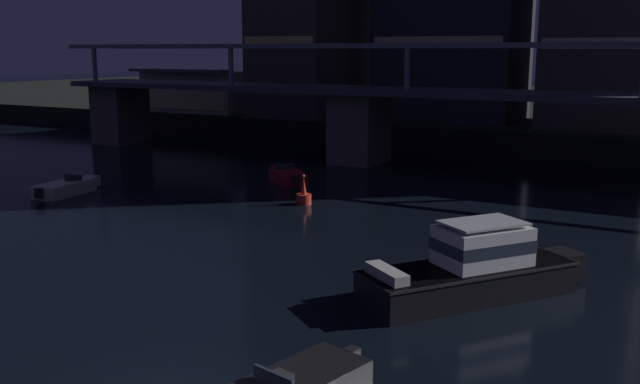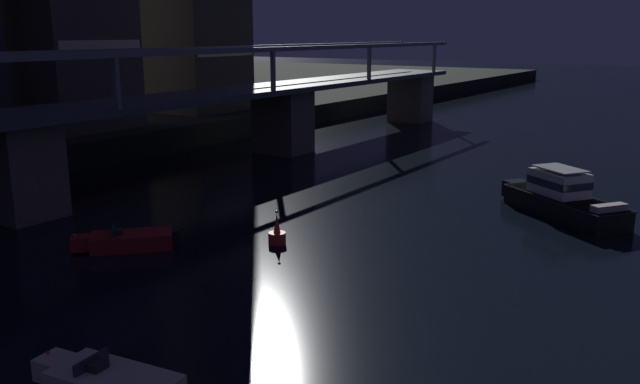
{
  "view_description": "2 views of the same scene",
  "coord_description": "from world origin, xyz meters",
  "px_view_note": "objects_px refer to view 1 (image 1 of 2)",
  "views": [
    {
      "loc": [
        11.9,
        -12.73,
        8.88
      ],
      "look_at": [
        -3.43,
        14.67,
        2.6
      ],
      "focal_mm": 39.89,
      "sensor_mm": 36.0,
      "label": 1
    },
    {
      "loc": [
        -34.76,
        2.65,
        10.52
      ],
      "look_at": [
        -4.46,
        22.6,
        1.81
      ],
      "focal_mm": 37.5,
      "sensor_mm": 36.0,
      "label": 2
    }
  ],
  "objects_px": {
    "waterfront_pavilion": "(199,91)",
    "cabin_cruiser_near_left": "(475,269)",
    "channel_buoy": "(304,196)",
    "river_bridge": "(524,118)",
    "speedboat_near_center": "(287,176)",
    "speedboat_mid_left": "(67,188)"
  },
  "relations": [
    {
      "from": "channel_buoy",
      "to": "speedboat_near_center",
      "type": "bearing_deg",
      "value": 129.44
    },
    {
      "from": "river_bridge",
      "to": "channel_buoy",
      "type": "xyz_separation_m",
      "value": [
        -8.82,
        -15.6,
        -3.71
      ]
    },
    {
      "from": "channel_buoy",
      "to": "waterfront_pavilion",
      "type": "bearing_deg",
      "value": 137.12
    },
    {
      "from": "speedboat_mid_left",
      "to": "channel_buoy",
      "type": "height_order",
      "value": "channel_buoy"
    },
    {
      "from": "cabin_cruiser_near_left",
      "to": "river_bridge",
      "type": "bearing_deg",
      "value": 100.19
    },
    {
      "from": "waterfront_pavilion",
      "to": "speedboat_mid_left",
      "type": "height_order",
      "value": "waterfront_pavilion"
    },
    {
      "from": "waterfront_pavilion",
      "to": "cabin_cruiser_near_left",
      "type": "bearing_deg",
      "value": -41.47
    },
    {
      "from": "river_bridge",
      "to": "channel_buoy",
      "type": "bearing_deg",
      "value": -119.48
    },
    {
      "from": "cabin_cruiser_near_left",
      "to": "speedboat_near_center",
      "type": "xyz_separation_m",
      "value": [
        -18.28,
        16.39,
        -0.64
      ]
    },
    {
      "from": "cabin_cruiser_near_left",
      "to": "channel_buoy",
      "type": "xyz_separation_m",
      "value": [
        -13.54,
        10.64,
        -0.57
      ]
    },
    {
      "from": "speedboat_mid_left",
      "to": "speedboat_near_center",
      "type": "bearing_deg",
      "value": 46.97
    },
    {
      "from": "river_bridge",
      "to": "waterfront_pavilion",
      "type": "xyz_separation_m",
      "value": [
        -38.46,
        11.91,
        0.25
      ]
    },
    {
      "from": "speedboat_mid_left",
      "to": "cabin_cruiser_near_left",
      "type": "bearing_deg",
      "value": -11.97
    },
    {
      "from": "cabin_cruiser_near_left",
      "to": "speedboat_mid_left",
      "type": "distance_m",
      "value": 28.66
    },
    {
      "from": "river_bridge",
      "to": "speedboat_near_center",
      "type": "xyz_separation_m",
      "value": [
        -13.56,
        -9.85,
        -3.77
      ]
    },
    {
      "from": "river_bridge",
      "to": "cabin_cruiser_near_left",
      "type": "height_order",
      "value": "river_bridge"
    },
    {
      "from": "cabin_cruiser_near_left",
      "to": "speedboat_near_center",
      "type": "distance_m",
      "value": 24.56
    },
    {
      "from": "channel_buoy",
      "to": "speedboat_mid_left",
      "type": "bearing_deg",
      "value": -162.03
    },
    {
      "from": "river_bridge",
      "to": "waterfront_pavilion",
      "type": "distance_m",
      "value": 40.26
    },
    {
      "from": "speedboat_near_center",
      "to": "speedboat_mid_left",
      "type": "height_order",
      "value": "same"
    },
    {
      "from": "speedboat_near_center",
      "to": "channel_buoy",
      "type": "bearing_deg",
      "value": -50.56
    },
    {
      "from": "waterfront_pavilion",
      "to": "cabin_cruiser_near_left",
      "type": "distance_m",
      "value": 57.72
    }
  ]
}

